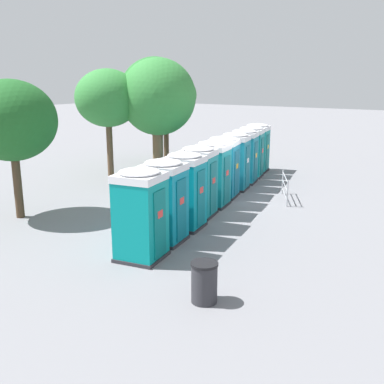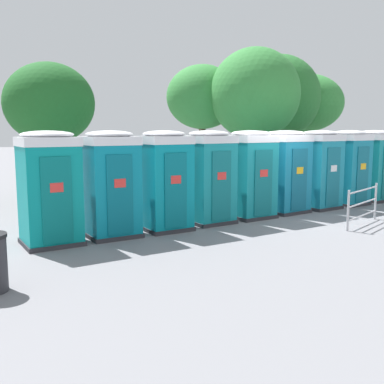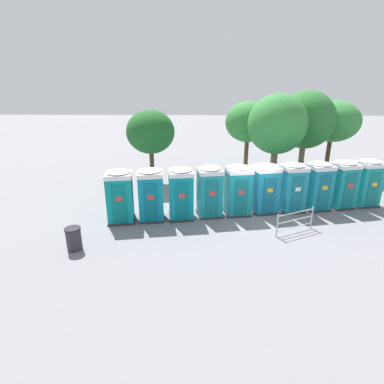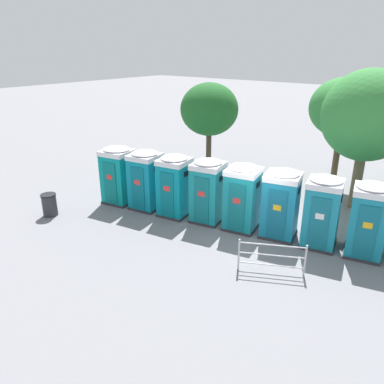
# 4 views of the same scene
# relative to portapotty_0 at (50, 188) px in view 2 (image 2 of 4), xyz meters

# --- Properties ---
(ground_plane) EXTENTS (120.00, 120.00, 0.00)m
(ground_plane) POSITION_rel_portapotty_0_xyz_m (6.38, 1.24, -1.28)
(ground_plane) COLOR slate
(portapotty_0) EXTENTS (1.43, 1.39, 2.54)m
(portapotty_0) POSITION_rel_portapotty_0_xyz_m (0.00, 0.00, 0.00)
(portapotty_0) COLOR #2D2D33
(portapotty_0) RESTS_ON ground
(portapotty_1) EXTENTS (1.38, 1.38, 2.54)m
(portapotty_1) POSITION_rel_portapotty_0_xyz_m (1.42, 0.27, 0.00)
(portapotty_1) COLOR #2D2D33
(portapotty_1) RESTS_ON ground
(portapotty_2) EXTENTS (1.34, 1.37, 2.54)m
(portapotty_2) POSITION_rel_portapotty_0_xyz_m (2.85, 0.49, 0.00)
(portapotty_2) COLOR #2D2D33
(portapotty_2) RESTS_ON ground
(portapotty_3) EXTENTS (1.38, 1.41, 2.54)m
(portapotty_3) POSITION_rel_portapotty_0_xyz_m (4.25, 0.86, 0.00)
(portapotty_3) COLOR #2D2D33
(portapotty_3) RESTS_ON ground
(portapotty_4) EXTENTS (1.40, 1.40, 2.54)m
(portapotty_4) POSITION_rel_portapotty_0_xyz_m (5.67, 1.10, 0.00)
(portapotty_4) COLOR #2D2D33
(portapotty_4) RESTS_ON ground
(portapotty_5) EXTENTS (1.48, 1.45, 2.54)m
(portapotty_5) POSITION_rel_portapotty_0_xyz_m (7.08, 1.43, 0.00)
(portapotty_5) COLOR #2D2D33
(portapotty_5) RESTS_ON ground
(portapotty_6) EXTENTS (1.39, 1.42, 2.54)m
(portapotty_6) POSITION_rel_portapotty_0_xyz_m (8.51, 1.64, 0.00)
(portapotty_6) COLOR #2D2D33
(portapotty_6) RESTS_ON ground
(portapotty_7) EXTENTS (1.40, 1.43, 2.54)m
(portapotty_7) POSITION_rel_portapotty_0_xyz_m (9.93, 1.91, 0.00)
(portapotty_7) COLOR #2D2D33
(portapotty_7) RESTS_ON ground
(portapotty_8) EXTENTS (1.41, 1.44, 2.54)m
(portapotty_8) POSITION_rel_portapotty_0_xyz_m (11.33, 2.23, 0.00)
(portapotty_8) COLOR #2D2D33
(portapotty_8) RESTS_ON ground
(street_tree_0) EXTENTS (3.08, 3.08, 5.30)m
(street_tree_0) POSITION_rel_portapotty_0_xyz_m (6.96, 7.69, 2.63)
(street_tree_0) COLOR brown
(street_tree_0) RESTS_ON ground
(street_tree_1) EXTENTS (3.85, 3.85, 5.99)m
(street_tree_1) POSITION_rel_portapotty_0_xyz_m (10.91, 7.92, 2.75)
(street_tree_1) COLOR brown
(street_tree_1) RESTS_ON ground
(street_tree_2) EXTENTS (3.08, 3.08, 4.84)m
(street_tree_2) POSITION_rel_portapotty_0_xyz_m (0.55, 6.08, 2.15)
(street_tree_2) COLOR #4C3826
(street_tree_2) RESTS_ON ground
(street_tree_3) EXTENTS (3.63, 3.63, 5.82)m
(street_tree_3) POSITION_rel_portapotty_0_xyz_m (8.48, 5.85, 2.68)
(street_tree_3) COLOR brown
(street_tree_3) RESTS_ON ground
(street_tree_4) EXTENTS (3.72, 3.72, 5.32)m
(street_tree_4) POSITION_rel_portapotty_0_xyz_m (13.11, 8.83, 2.58)
(street_tree_4) COLOR #4C3826
(street_tree_4) RESTS_ON ground
(event_barrier) EXTENTS (1.84, 0.98, 1.05)m
(event_barrier) POSITION_rel_portapotty_0_xyz_m (7.99, -0.96, -0.72)
(event_barrier) COLOR #B7B7BC
(event_barrier) RESTS_ON ground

